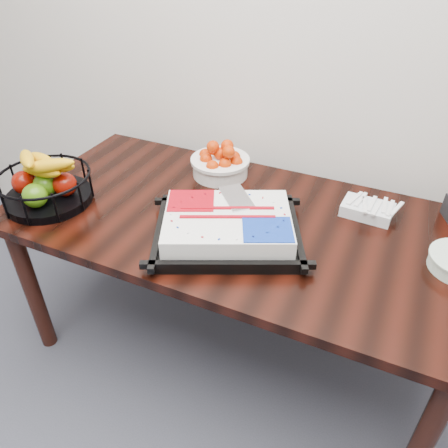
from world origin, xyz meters
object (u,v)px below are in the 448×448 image
at_px(table, 235,234).
at_px(tangerine_bowl, 220,160).
at_px(fruit_basket, 45,185).
at_px(cake_tray, 228,227).

xyz_separation_m(table, tangerine_bowl, (-0.19, 0.28, 0.16)).
bearing_deg(tangerine_bowl, fruit_basket, -137.37).
xyz_separation_m(tangerine_bowl, fruit_basket, (-0.54, -0.50, 0.01)).
distance_m(table, tangerine_bowl, 0.38).
relative_size(cake_tray, tangerine_bowl, 2.42).
relative_size(table, fruit_basket, 4.92).
bearing_deg(cake_tray, tangerine_bowl, 118.43).
distance_m(cake_tray, tangerine_bowl, 0.47).
xyz_separation_m(cake_tray, fruit_basket, (-0.76, -0.08, 0.03)).
height_order(table, cake_tray, cake_tray).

